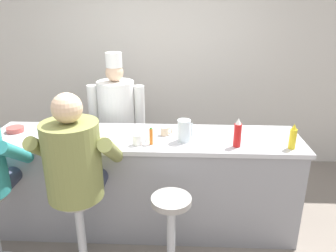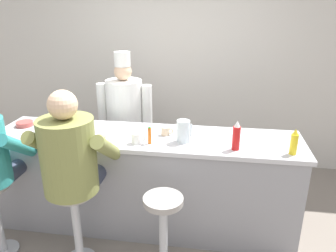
{
  "view_description": "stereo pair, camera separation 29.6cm",
  "coord_description": "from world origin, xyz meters",
  "px_view_note": "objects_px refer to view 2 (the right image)",
  "views": [
    {
      "loc": [
        0.35,
        -2.47,
        2.13
      ],
      "look_at": [
        0.22,
        0.31,
        1.09
      ],
      "focal_mm": 35.0,
      "sensor_mm": 36.0,
      "label": 1
    },
    {
      "loc": [
        0.64,
        -2.44,
        2.13
      ],
      "look_at": [
        0.22,
        0.31,
        1.09
      ],
      "focal_mm": 35.0,
      "sensor_mm": 36.0,
      "label": 2
    }
  ],
  "objects_px": {
    "mustard_bottle_yellow": "(294,142)",
    "water_pitcher_clear": "(183,131)",
    "coffee_mug_tan": "(166,131)",
    "diner_seated_olive": "(71,159)",
    "breakfast_plate": "(100,138)",
    "ketchup_bottle_red": "(236,136)",
    "cook_in_whites_near": "(125,117)",
    "cereal_bowl": "(25,124)",
    "empty_stool_round": "(163,223)",
    "coffee_mug_white": "(136,138)",
    "hot_sauce_bottle_orange": "(150,136)"
  },
  "relations": [
    {
      "from": "ketchup_bottle_red",
      "to": "cereal_bowl",
      "type": "relative_size",
      "value": 1.56
    },
    {
      "from": "hot_sauce_bottle_orange",
      "to": "cook_in_whites_near",
      "type": "xyz_separation_m",
      "value": [
        -0.48,
        0.88,
        -0.14
      ]
    },
    {
      "from": "coffee_mug_white",
      "to": "diner_seated_olive",
      "type": "xyz_separation_m",
      "value": [
        -0.44,
        -0.39,
        -0.04
      ]
    },
    {
      "from": "coffee_mug_tan",
      "to": "coffee_mug_white",
      "type": "height_order",
      "value": "coffee_mug_white"
    },
    {
      "from": "breakfast_plate",
      "to": "cook_in_whites_near",
      "type": "distance_m",
      "value": 0.86
    },
    {
      "from": "hot_sauce_bottle_orange",
      "to": "water_pitcher_clear",
      "type": "distance_m",
      "value": 0.3
    },
    {
      "from": "coffee_mug_tan",
      "to": "diner_seated_olive",
      "type": "relative_size",
      "value": 0.08
    },
    {
      "from": "hot_sauce_bottle_orange",
      "to": "cook_in_whites_near",
      "type": "height_order",
      "value": "cook_in_whites_near"
    },
    {
      "from": "coffee_mug_white",
      "to": "cook_in_whites_near",
      "type": "relative_size",
      "value": 0.08
    },
    {
      "from": "water_pitcher_clear",
      "to": "breakfast_plate",
      "type": "height_order",
      "value": "water_pitcher_clear"
    },
    {
      "from": "breakfast_plate",
      "to": "diner_seated_olive",
      "type": "relative_size",
      "value": 0.16
    },
    {
      "from": "diner_seated_olive",
      "to": "cook_in_whites_near",
      "type": "height_order",
      "value": "cook_in_whites_near"
    },
    {
      "from": "water_pitcher_clear",
      "to": "coffee_mug_tan",
      "type": "relative_size",
      "value": 1.7
    },
    {
      "from": "hot_sauce_bottle_orange",
      "to": "coffee_mug_tan",
      "type": "distance_m",
      "value": 0.25
    },
    {
      "from": "mustard_bottle_yellow",
      "to": "cereal_bowl",
      "type": "bearing_deg",
      "value": 173.77
    },
    {
      "from": "ketchup_bottle_red",
      "to": "cook_in_whites_near",
      "type": "distance_m",
      "value": 1.52
    },
    {
      "from": "mustard_bottle_yellow",
      "to": "diner_seated_olive",
      "type": "relative_size",
      "value": 0.14
    },
    {
      "from": "water_pitcher_clear",
      "to": "empty_stool_round",
      "type": "bearing_deg",
      "value": -100.05
    },
    {
      "from": "cereal_bowl",
      "to": "coffee_mug_white",
      "type": "height_order",
      "value": "coffee_mug_white"
    },
    {
      "from": "mustard_bottle_yellow",
      "to": "water_pitcher_clear",
      "type": "xyz_separation_m",
      "value": [
        -0.92,
        0.12,
        -0.0
      ]
    },
    {
      "from": "ketchup_bottle_red",
      "to": "cook_in_whites_near",
      "type": "xyz_separation_m",
      "value": [
        -1.22,
        0.89,
        -0.19
      ]
    },
    {
      "from": "ketchup_bottle_red",
      "to": "hot_sauce_bottle_orange",
      "type": "bearing_deg",
      "value": 179.2
    },
    {
      "from": "hot_sauce_bottle_orange",
      "to": "cook_in_whites_near",
      "type": "bearing_deg",
      "value": 118.48
    },
    {
      "from": "cereal_bowl",
      "to": "empty_stool_round",
      "type": "bearing_deg",
      "value": -24.16
    },
    {
      "from": "empty_stool_round",
      "to": "diner_seated_olive",
      "type": "bearing_deg",
      "value": 177.12
    },
    {
      "from": "cereal_bowl",
      "to": "diner_seated_olive",
      "type": "relative_size",
      "value": 0.11
    },
    {
      "from": "hot_sauce_bottle_orange",
      "to": "cook_in_whites_near",
      "type": "relative_size",
      "value": 0.09
    },
    {
      "from": "hot_sauce_bottle_orange",
      "to": "diner_seated_olive",
      "type": "height_order",
      "value": "diner_seated_olive"
    },
    {
      "from": "cook_in_whites_near",
      "to": "water_pitcher_clear",
      "type": "bearing_deg",
      "value": -45.94
    },
    {
      "from": "cereal_bowl",
      "to": "cook_in_whites_near",
      "type": "xyz_separation_m",
      "value": [
        0.86,
        0.63,
        -0.09
      ]
    },
    {
      "from": "breakfast_plate",
      "to": "empty_stool_round",
      "type": "bearing_deg",
      "value": -35.33
    },
    {
      "from": "cook_in_whites_near",
      "to": "hot_sauce_bottle_orange",
      "type": "bearing_deg",
      "value": -61.52
    },
    {
      "from": "cereal_bowl",
      "to": "empty_stool_round",
      "type": "relative_size",
      "value": 0.23
    },
    {
      "from": "water_pitcher_clear",
      "to": "breakfast_plate",
      "type": "distance_m",
      "value": 0.76
    },
    {
      "from": "coffee_mug_white",
      "to": "diner_seated_olive",
      "type": "relative_size",
      "value": 0.08
    },
    {
      "from": "ketchup_bottle_red",
      "to": "breakfast_plate",
      "type": "height_order",
      "value": "ketchup_bottle_red"
    },
    {
      "from": "coffee_mug_tan",
      "to": "coffee_mug_white",
      "type": "bearing_deg",
      "value": -134.29
    },
    {
      "from": "mustard_bottle_yellow",
      "to": "breakfast_plate",
      "type": "distance_m",
      "value": 1.67
    },
    {
      "from": "diner_seated_olive",
      "to": "cook_in_whites_near",
      "type": "xyz_separation_m",
      "value": [
        0.08,
        1.28,
        -0.08
      ]
    },
    {
      "from": "coffee_mug_tan",
      "to": "coffee_mug_white",
      "type": "xyz_separation_m",
      "value": [
        -0.23,
        -0.23,
        0.01
      ]
    },
    {
      "from": "mustard_bottle_yellow",
      "to": "coffee_mug_tan",
      "type": "bearing_deg",
      "value": 166.97
    },
    {
      "from": "water_pitcher_clear",
      "to": "cook_in_whites_near",
      "type": "height_order",
      "value": "cook_in_whites_near"
    },
    {
      "from": "breakfast_plate",
      "to": "coffee_mug_white",
      "type": "height_order",
      "value": "coffee_mug_white"
    },
    {
      "from": "breakfast_plate",
      "to": "cereal_bowl",
      "type": "distance_m",
      "value": 0.91
    },
    {
      "from": "cook_in_whites_near",
      "to": "empty_stool_round",
      "type": "bearing_deg",
      "value": -63.15
    },
    {
      "from": "water_pitcher_clear",
      "to": "cook_in_whites_near",
      "type": "relative_size",
      "value": 0.12
    },
    {
      "from": "ketchup_bottle_red",
      "to": "mustard_bottle_yellow",
      "type": "bearing_deg",
      "value": -2.86
    },
    {
      "from": "ketchup_bottle_red",
      "to": "water_pitcher_clear",
      "type": "bearing_deg",
      "value": 167.75
    },
    {
      "from": "ketchup_bottle_red",
      "to": "cereal_bowl",
      "type": "distance_m",
      "value": 2.1
    },
    {
      "from": "coffee_mug_white",
      "to": "empty_stool_round",
      "type": "relative_size",
      "value": 0.18
    }
  ]
}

